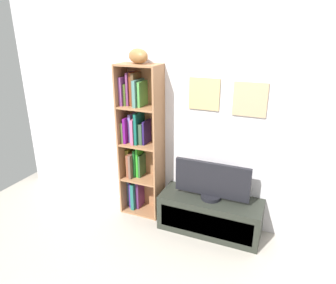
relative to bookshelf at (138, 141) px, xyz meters
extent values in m
cube|color=#ACA497|center=(0.60, -0.99, -0.92)|extent=(5.20, 5.20, 0.04)
cube|color=silver|center=(0.60, 0.14, 0.36)|extent=(4.80, 0.06, 2.52)
cube|color=tan|center=(0.74, 0.10, 0.59)|extent=(0.33, 0.02, 0.33)
cube|color=beige|center=(0.74, 0.10, 0.59)|extent=(0.28, 0.01, 0.28)
cube|color=tan|center=(1.21, 0.10, 0.57)|extent=(0.33, 0.02, 0.34)
cube|color=#C3B48C|center=(1.21, 0.10, 0.57)|extent=(0.28, 0.01, 0.29)
cube|color=#9D6B46|center=(-0.18, -0.03, -0.01)|extent=(0.02, 0.29, 1.78)
cube|color=#9D6B46|center=(0.28, -0.03, -0.01)|extent=(0.02, 0.29, 1.78)
cube|color=#9D6B46|center=(0.05, 0.11, -0.01)|extent=(0.48, 0.01, 1.78)
cube|color=#9D6B46|center=(0.05, -0.03, -0.89)|extent=(0.44, 0.28, 0.02)
cube|color=#9D6B46|center=(0.05, -0.03, -0.45)|extent=(0.44, 0.28, 0.02)
cube|color=#9D6B46|center=(0.05, -0.03, -0.02)|extent=(0.44, 0.28, 0.02)
cube|color=#9D6B46|center=(0.05, -0.03, 0.42)|extent=(0.44, 0.28, 0.02)
cube|color=#9D6B46|center=(0.05, -0.03, 0.87)|extent=(0.44, 0.28, 0.02)
cube|color=#354657|center=(-0.14, 0.03, -0.71)|extent=(0.04, 0.15, 0.34)
cube|color=#482291|center=(-0.10, 0.01, -0.71)|extent=(0.03, 0.19, 0.34)
cube|color=#20645B|center=(-0.06, -0.01, -0.71)|extent=(0.04, 0.22, 0.34)
cube|color=#54275D|center=(-0.01, 0.02, -0.70)|extent=(0.03, 0.17, 0.37)
cube|color=olive|center=(-0.14, 0.03, -0.29)|extent=(0.04, 0.15, 0.32)
cube|color=brown|center=(-0.10, -0.01, -0.30)|extent=(0.03, 0.22, 0.29)
cube|color=brown|center=(-0.06, -0.02, -0.30)|extent=(0.03, 0.24, 0.29)
cube|color=#165820|center=(-0.03, 0.01, -0.28)|extent=(0.02, 0.18, 0.34)
cube|color=green|center=(0.00, 0.02, -0.26)|extent=(0.03, 0.16, 0.37)
cube|color=#2E5630|center=(0.03, 0.02, -0.31)|extent=(0.02, 0.17, 0.27)
cube|color=olive|center=(-0.15, -0.01, 0.11)|extent=(0.02, 0.23, 0.24)
cube|color=#651375|center=(-0.11, -0.01, 0.14)|extent=(0.03, 0.23, 0.29)
cube|color=#7D6EC4|center=(-0.08, 0.02, 0.16)|extent=(0.03, 0.17, 0.33)
cube|color=#AD601B|center=(-0.04, 0.02, 0.13)|extent=(0.03, 0.17, 0.28)
cube|color=#B85784|center=(-0.01, -0.02, 0.14)|extent=(0.03, 0.24, 0.29)
cube|color=#135C4F|center=(0.02, -0.01, 0.17)|extent=(0.03, 0.22, 0.36)
cube|color=#335039|center=(0.07, 0.01, 0.11)|extent=(0.04, 0.19, 0.24)
cube|color=#261756|center=(0.11, 0.01, 0.13)|extent=(0.02, 0.19, 0.27)
cube|color=#804084|center=(-0.14, -0.01, 0.58)|extent=(0.03, 0.22, 0.31)
cube|color=#3E501D|center=(-0.11, 0.01, 0.54)|extent=(0.03, 0.19, 0.24)
cube|color=#6D3261|center=(-0.08, 0.01, 0.61)|extent=(0.03, 0.19, 0.36)
cube|color=brown|center=(-0.04, 0.02, 0.61)|extent=(0.04, 0.17, 0.36)
cube|color=brown|center=(-0.01, 0.01, 0.61)|extent=(0.03, 0.19, 0.36)
cube|color=slate|center=(0.03, -0.02, 0.57)|extent=(0.04, 0.24, 0.29)
cube|color=#4D9E47|center=(0.07, 0.00, 0.56)|extent=(0.03, 0.21, 0.27)
ellipsoid|color=olive|center=(0.05, -0.03, 0.96)|extent=(0.32, 0.28, 0.16)
cube|color=#262A23|center=(0.92, -0.10, -0.70)|extent=(1.10, 0.42, 0.40)
cube|color=black|center=(0.92, -0.30, -0.70)|extent=(0.99, 0.01, 0.26)
cylinder|color=black|center=(0.92, -0.10, -0.48)|extent=(0.22, 0.22, 0.04)
cube|color=black|center=(0.92, -0.10, -0.27)|extent=(0.81, 0.04, 0.38)
cube|color=#263147|center=(0.92, -0.11, -0.27)|extent=(0.77, 0.01, 0.34)
camera|label=1|loc=(1.61, -2.94, 1.23)|focal=32.67mm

